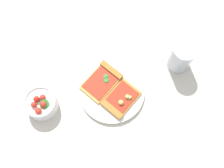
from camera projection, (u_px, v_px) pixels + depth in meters
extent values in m
plane|color=beige|center=(106.00, 79.00, 0.97)|extent=(2.40, 2.40, 0.00)
cylinder|color=white|center=(112.00, 92.00, 0.95)|extent=(0.23, 0.23, 0.01)
cube|color=gold|center=(121.00, 98.00, 0.93)|extent=(0.15, 0.15, 0.01)
cube|color=#B77A33|center=(112.00, 109.00, 0.91)|extent=(0.07, 0.08, 0.02)
cube|color=#B22D19|center=(121.00, 98.00, 0.92)|extent=(0.13, 0.13, 0.00)
sphere|color=#EAD172|center=(121.00, 102.00, 0.91)|extent=(0.02, 0.02, 0.02)
sphere|color=#EAD172|center=(127.00, 97.00, 0.92)|extent=(0.02, 0.02, 0.02)
cylinder|color=#388433|center=(129.00, 98.00, 0.92)|extent=(0.01, 0.01, 0.00)
sphere|color=#EAD172|center=(130.00, 97.00, 0.92)|extent=(0.01, 0.01, 0.01)
cube|color=gold|center=(101.00, 82.00, 0.95)|extent=(0.16, 0.16, 0.01)
cube|color=#B77A33|center=(111.00, 70.00, 0.96)|extent=(0.08, 0.08, 0.02)
cube|color=#B22D19|center=(101.00, 82.00, 0.94)|extent=(0.14, 0.14, 0.00)
cylinder|color=#388433|center=(106.00, 77.00, 0.95)|extent=(0.02, 0.02, 0.00)
cylinder|color=#388433|center=(106.00, 80.00, 0.94)|extent=(0.02, 0.02, 0.00)
cylinder|color=white|center=(41.00, 104.00, 0.92)|extent=(0.11, 0.11, 0.05)
torus|color=white|center=(39.00, 102.00, 0.89)|extent=(0.11, 0.11, 0.01)
sphere|color=red|center=(43.00, 97.00, 0.89)|extent=(0.02, 0.02, 0.02)
sphere|color=red|center=(34.00, 105.00, 0.88)|extent=(0.02, 0.02, 0.02)
sphere|color=red|center=(36.00, 99.00, 0.89)|extent=(0.02, 0.02, 0.02)
sphere|color=red|center=(38.00, 111.00, 0.88)|extent=(0.02, 0.02, 0.02)
sphere|color=red|center=(43.00, 104.00, 0.88)|extent=(0.02, 0.02, 0.02)
cylinder|color=#388433|center=(44.00, 104.00, 0.89)|extent=(0.03, 0.03, 0.01)
cylinder|color=silver|center=(181.00, 57.00, 0.94)|extent=(0.08, 0.08, 0.12)
cylinder|color=black|center=(180.00, 58.00, 0.95)|extent=(0.07, 0.07, 0.09)
cube|color=white|center=(179.00, 56.00, 0.91)|extent=(0.03, 0.03, 0.02)
cube|color=white|center=(179.00, 55.00, 0.91)|extent=(0.02, 0.02, 0.02)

